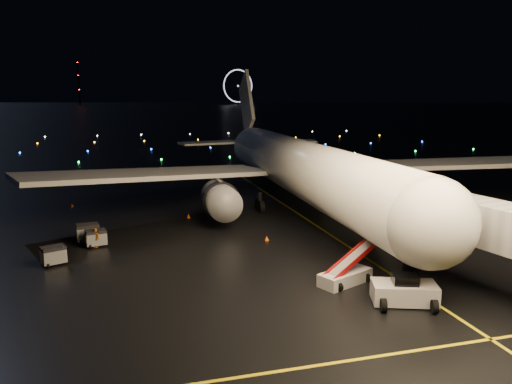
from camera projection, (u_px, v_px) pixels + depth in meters
ground at (131, 117)px, 319.19m from camera, size 2000.00×2000.00×0.00m
lane_centre at (322, 229)px, 52.51m from camera, size 0.25×80.00×0.02m
lane_cross at (199, 383)px, 24.42m from camera, size 60.00×0.25×0.02m
airliner at (292, 135)px, 61.57m from camera, size 65.79×62.69×18.14m
pushback_tug at (404, 289)px, 33.70m from camera, size 4.77×3.53×2.03m
belt_loader at (345, 264)px, 37.16m from camera, size 6.50×4.11×3.07m
crew_c at (96, 238)px, 46.10m from camera, size 1.00×1.15×1.86m
safety_cone_0 at (267, 238)px, 48.49m from camera, size 0.55×0.55×0.50m
safety_cone_1 at (220, 217)px, 56.97m from camera, size 0.52×0.52×0.49m
safety_cone_2 at (189, 216)px, 57.39m from camera, size 0.56×0.56×0.52m
safety_cone_3 at (72, 205)px, 63.04m from camera, size 0.53×0.53×0.47m
ferris_wheel at (238, 87)px, 756.01m from camera, size 49.33×16.80×52.00m
radio_mast at (79, 83)px, 714.02m from camera, size 1.80×1.80×64.00m
taxiway_lights at (151, 147)px, 135.50m from camera, size 164.00×92.00×0.36m
baggage_cart_0 at (96, 238)px, 46.55m from camera, size 2.06×1.64×1.56m
baggage_cart_1 at (88, 233)px, 47.98m from camera, size 2.26×1.75×1.75m
baggage_cart_2 at (53, 256)px, 41.46m from camera, size 2.20×1.90×1.57m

